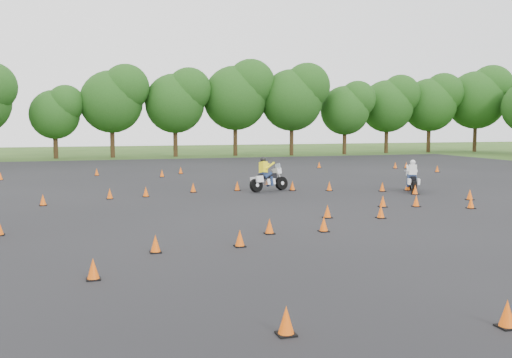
% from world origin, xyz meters
% --- Properties ---
extents(ground, '(140.00, 140.00, 0.00)m').
position_xyz_m(ground, '(0.00, 0.00, 0.00)').
color(ground, '#2D5119').
rests_on(ground, ground).
extents(asphalt_pad, '(62.00, 62.00, 0.00)m').
position_xyz_m(asphalt_pad, '(0.00, 6.00, 0.01)').
color(asphalt_pad, black).
rests_on(asphalt_pad, ground).
extents(treeline, '(87.07, 32.06, 10.66)m').
position_xyz_m(treeline, '(2.32, 35.06, 4.64)').
color(treeline, '#1D4814').
rests_on(treeline, ground).
extents(traffic_cones, '(36.79, 32.48, 0.45)m').
position_xyz_m(traffic_cones, '(-0.10, 5.62, 0.23)').
color(traffic_cones, '#FF5C0A').
rests_on(traffic_cones, asphalt_pad).
extents(rider_yellow, '(2.35, 1.37, 1.73)m').
position_xyz_m(rider_yellow, '(2.41, 9.44, 0.87)').
color(rider_yellow, yellow).
rests_on(rider_yellow, ground).
extents(rider_white, '(1.40, 2.14, 1.59)m').
position_xyz_m(rider_white, '(9.09, 7.29, 0.80)').
color(rider_white, silver).
rests_on(rider_white, ground).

